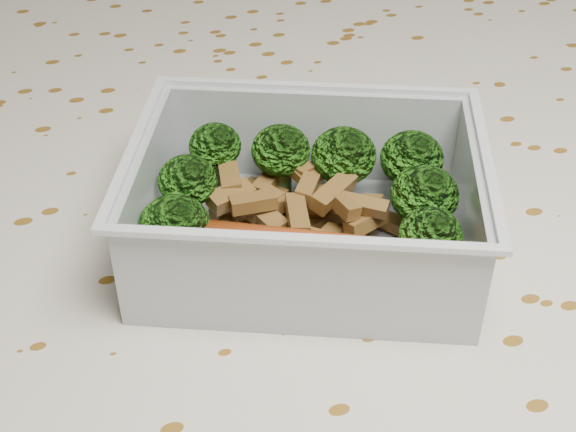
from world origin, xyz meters
name	(u,v)px	position (x,y,z in m)	size (l,w,h in m)	color
dining_table	(286,382)	(0.00, 0.00, 0.67)	(1.40, 0.90, 0.75)	brown
tablecloth	(286,318)	(0.00, 0.00, 0.72)	(1.46, 0.96, 0.19)	beige
lunch_container	(307,217)	(0.01, 0.01, 0.78)	(0.21, 0.19, 0.06)	silver
broccoli_florets	(314,182)	(0.02, 0.02, 0.79)	(0.16, 0.13, 0.04)	#608C3F
meat_pile	(296,207)	(0.01, 0.02, 0.77)	(0.10, 0.07, 0.03)	brown
sausage	(311,259)	(0.00, -0.03, 0.78)	(0.13, 0.08, 0.03)	#AB3C14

